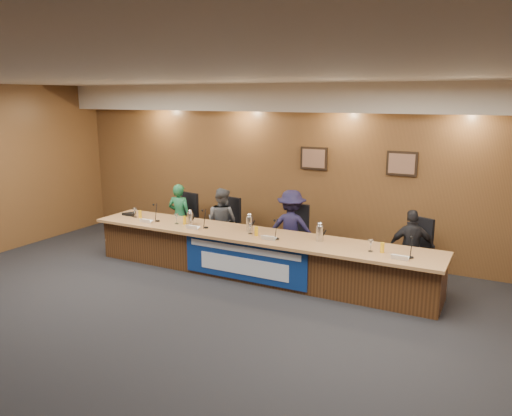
% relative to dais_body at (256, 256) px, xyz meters
% --- Properties ---
extents(floor, '(10.00, 10.00, 0.00)m').
position_rel_dais_body_xyz_m(floor, '(0.00, -2.40, -0.35)').
color(floor, black).
rests_on(floor, ground).
extents(ceiling, '(10.00, 8.00, 0.04)m').
position_rel_dais_body_xyz_m(ceiling, '(0.00, -2.40, 2.85)').
color(ceiling, silver).
rests_on(ceiling, wall_back).
extents(wall_back, '(10.00, 0.04, 3.20)m').
position_rel_dais_body_xyz_m(wall_back, '(0.00, 1.60, 1.25)').
color(wall_back, brown).
rests_on(wall_back, floor).
extents(soffit, '(10.00, 0.50, 0.50)m').
position_rel_dais_body_xyz_m(soffit, '(0.00, 1.35, 2.60)').
color(soffit, beige).
rests_on(soffit, wall_back).
extents(dais_body, '(6.00, 0.80, 0.70)m').
position_rel_dais_body_xyz_m(dais_body, '(0.00, 0.00, 0.00)').
color(dais_body, '#492A14').
rests_on(dais_body, floor).
extents(dais_top, '(6.10, 0.95, 0.05)m').
position_rel_dais_body_xyz_m(dais_top, '(0.00, -0.05, 0.38)').
color(dais_top, '#A87546').
rests_on(dais_top, dais_body).
extents(banner, '(2.20, 0.02, 0.65)m').
position_rel_dais_body_xyz_m(banner, '(0.00, -0.41, 0.03)').
color(banner, navy).
rests_on(banner, dais_body).
extents(banner_text_upper, '(2.00, 0.01, 0.10)m').
position_rel_dais_body_xyz_m(banner_text_upper, '(0.00, -0.43, 0.23)').
color(banner_text_upper, silver).
rests_on(banner_text_upper, banner).
extents(banner_text_lower, '(1.60, 0.01, 0.28)m').
position_rel_dais_body_xyz_m(banner_text_lower, '(0.00, -0.43, -0.05)').
color(banner_text_lower, silver).
rests_on(banner_text_lower, banner).
extents(wall_photo_left, '(0.52, 0.04, 0.42)m').
position_rel_dais_body_xyz_m(wall_photo_left, '(0.40, 1.57, 1.50)').
color(wall_photo_left, black).
rests_on(wall_photo_left, wall_back).
extents(wall_photo_right, '(0.52, 0.04, 0.42)m').
position_rel_dais_body_xyz_m(wall_photo_right, '(2.00, 1.57, 1.50)').
color(wall_photo_right, black).
rests_on(wall_photo_right, wall_back).
extents(panelist_a, '(0.52, 0.38, 1.30)m').
position_rel_dais_body_xyz_m(panelist_a, '(-2.09, 0.73, 0.30)').
color(panelist_a, '#1B6036').
rests_on(panelist_a, floor).
extents(panelist_b, '(0.66, 0.53, 1.30)m').
position_rel_dais_body_xyz_m(panelist_b, '(-1.11, 0.73, 0.30)').
color(panelist_b, '#4E5053').
rests_on(panelist_b, floor).
extents(panelist_c, '(0.98, 0.68, 1.38)m').
position_rel_dais_body_xyz_m(panelist_c, '(0.33, 0.73, 0.34)').
color(panelist_c, '#191634').
rests_on(panelist_c, floor).
extents(panelist_d, '(0.79, 0.54, 1.25)m').
position_rel_dais_body_xyz_m(panelist_d, '(2.40, 0.73, 0.27)').
color(panelist_d, black).
rests_on(panelist_d, floor).
extents(office_chair_a, '(0.55, 0.55, 0.08)m').
position_rel_dais_body_xyz_m(office_chair_a, '(-2.09, 0.83, 0.13)').
color(office_chair_a, black).
rests_on(office_chair_a, floor).
extents(office_chair_b, '(0.54, 0.54, 0.08)m').
position_rel_dais_body_xyz_m(office_chair_b, '(-1.11, 0.83, 0.13)').
color(office_chair_b, black).
rests_on(office_chair_b, floor).
extents(office_chair_c, '(0.50, 0.50, 0.08)m').
position_rel_dais_body_xyz_m(office_chair_c, '(0.33, 0.83, 0.13)').
color(office_chair_c, black).
rests_on(office_chair_c, floor).
extents(office_chair_d, '(0.63, 0.63, 0.08)m').
position_rel_dais_body_xyz_m(office_chair_d, '(2.40, 0.83, 0.13)').
color(office_chair_d, black).
rests_on(office_chair_d, floor).
extents(nameplate_a, '(0.24, 0.08, 0.10)m').
position_rel_dais_body_xyz_m(nameplate_a, '(-2.08, -0.32, 0.45)').
color(nameplate_a, white).
rests_on(nameplate_a, dais_top).
extents(microphone_a, '(0.07, 0.07, 0.02)m').
position_rel_dais_body_xyz_m(microphone_a, '(-1.94, -0.13, 0.41)').
color(microphone_a, black).
rests_on(microphone_a, dais_top).
extents(juice_glass_a, '(0.06, 0.06, 0.15)m').
position_rel_dais_body_xyz_m(juice_glass_a, '(-2.37, -0.10, 0.47)').
color(juice_glass_a, yellow).
rests_on(juice_glass_a, dais_top).
extents(water_glass_a, '(0.08, 0.08, 0.18)m').
position_rel_dais_body_xyz_m(water_glass_a, '(-2.52, -0.07, 0.49)').
color(water_glass_a, silver).
rests_on(water_glass_a, dais_top).
extents(nameplate_b, '(0.24, 0.08, 0.10)m').
position_rel_dais_body_xyz_m(nameplate_b, '(-1.08, -0.30, 0.45)').
color(nameplate_b, white).
rests_on(nameplate_b, dais_top).
extents(microphone_b, '(0.07, 0.07, 0.02)m').
position_rel_dais_body_xyz_m(microphone_b, '(-0.91, -0.11, 0.41)').
color(microphone_b, black).
rests_on(microphone_b, dais_top).
extents(juice_glass_b, '(0.06, 0.06, 0.15)m').
position_rel_dais_body_xyz_m(juice_glass_b, '(-1.38, -0.08, 0.47)').
color(juice_glass_b, yellow).
rests_on(juice_glass_b, dais_top).
extents(water_glass_b, '(0.08, 0.08, 0.18)m').
position_rel_dais_body_xyz_m(water_glass_b, '(-1.53, -0.11, 0.49)').
color(water_glass_b, silver).
rests_on(water_glass_b, dais_top).
extents(nameplate_c, '(0.24, 0.08, 0.10)m').
position_rel_dais_body_xyz_m(nameplate_c, '(0.37, -0.29, 0.45)').
color(nameplate_c, white).
rests_on(nameplate_c, dais_top).
extents(microphone_c, '(0.07, 0.07, 0.02)m').
position_rel_dais_body_xyz_m(microphone_c, '(0.48, -0.17, 0.41)').
color(microphone_c, black).
rests_on(microphone_c, dais_top).
extents(juice_glass_c, '(0.06, 0.06, 0.15)m').
position_rel_dais_body_xyz_m(juice_glass_c, '(0.08, -0.14, 0.47)').
color(juice_glass_c, yellow).
rests_on(juice_glass_c, dais_top).
extents(water_glass_c, '(0.08, 0.08, 0.18)m').
position_rel_dais_body_xyz_m(water_glass_c, '(-0.06, -0.08, 0.49)').
color(water_glass_c, silver).
rests_on(water_glass_c, dais_top).
extents(nameplate_d, '(0.24, 0.08, 0.10)m').
position_rel_dais_body_xyz_m(nameplate_d, '(2.42, -0.33, 0.45)').
color(nameplate_d, white).
rests_on(nameplate_d, dais_top).
extents(microphone_d, '(0.07, 0.07, 0.02)m').
position_rel_dais_body_xyz_m(microphone_d, '(2.55, -0.16, 0.41)').
color(microphone_d, black).
rests_on(microphone_d, dais_top).
extents(juice_glass_d, '(0.06, 0.06, 0.15)m').
position_rel_dais_body_xyz_m(juice_glass_d, '(2.13, -0.10, 0.47)').
color(juice_glass_d, yellow).
rests_on(juice_glass_d, dais_top).
extents(water_glass_d, '(0.08, 0.08, 0.18)m').
position_rel_dais_body_xyz_m(water_glass_d, '(1.96, -0.13, 0.49)').
color(water_glass_d, silver).
rests_on(water_glass_d, dais_top).
extents(carafe_left, '(0.11, 0.11, 0.22)m').
position_rel_dais_body_xyz_m(carafe_left, '(-1.28, -0.04, 0.51)').
color(carafe_left, silver).
rests_on(carafe_left, dais_top).
extents(carafe_mid, '(0.12, 0.12, 0.26)m').
position_rel_dais_body_xyz_m(carafe_mid, '(-0.14, 0.05, 0.53)').
color(carafe_mid, silver).
rests_on(carafe_mid, dais_top).
extents(carafe_right, '(0.12, 0.12, 0.25)m').
position_rel_dais_body_xyz_m(carafe_right, '(1.11, 0.05, 0.52)').
color(carafe_right, silver).
rests_on(carafe_right, dais_top).
extents(speakerphone, '(0.32, 0.32, 0.05)m').
position_rel_dais_body_xyz_m(speakerphone, '(-2.72, 0.02, 0.43)').
color(speakerphone, black).
rests_on(speakerphone, dais_top).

